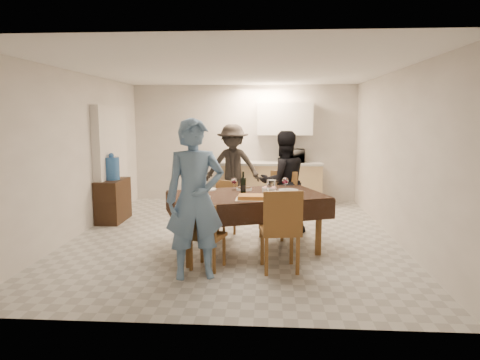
{
  "coord_description": "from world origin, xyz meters",
  "views": [
    {
      "loc": [
        0.54,
        -6.66,
        1.89
      ],
      "look_at": [
        0.12,
        -0.3,
        0.95
      ],
      "focal_mm": 32.0,
      "sensor_mm": 36.0,
      "label": 1
    }
  ],
  "objects_px": {
    "dining_table": "(246,197)",
    "console": "(113,200)",
    "water_pitcher": "(272,187)",
    "microwave": "(292,156)",
    "person_near": "(195,199)",
    "person_far": "(283,182)",
    "water_jug": "(112,168)",
    "person_kitchen": "(233,166)",
    "wine_bottle": "(243,182)",
    "savoury_tart": "(253,197)"
  },
  "relations": [
    {
      "from": "dining_table",
      "to": "console",
      "type": "xyz_separation_m",
      "value": [
        -2.52,
        1.6,
        -0.4
      ]
    },
    {
      "from": "water_pitcher",
      "to": "microwave",
      "type": "relative_size",
      "value": 0.4
    },
    {
      "from": "console",
      "to": "person_near",
      "type": "distance_m",
      "value": 3.35
    },
    {
      "from": "console",
      "to": "person_far",
      "type": "relative_size",
      "value": 0.49
    },
    {
      "from": "person_near",
      "to": "person_far",
      "type": "bearing_deg",
      "value": 47.36
    },
    {
      "from": "console",
      "to": "water_jug",
      "type": "relative_size",
      "value": 2.01
    },
    {
      "from": "console",
      "to": "water_jug",
      "type": "distance_m",
      "value": 0.59
    },
    {
      "from": "water_pitcher",
      "to": "person_far",
      "type": "relative_size",
      "value": 0.12
    },
    {
      "from": "person_near",
      "to": "person_far",
      "type": "distance_m",
      "value": 2.37
    },
    {
      "from": "water_pitcher",
      "to": "person_kitchen",
      "type": "xyz_separation_m",
      "value": [
        -0.79,
        3.04,
        -0.05
      ]
    },
    {
      "from": "person_kitchen",
      "to": "dining_table",
      "type": "bearing_deg",
      "value": -81.6
    },
    {
      "from": "person_near",
      "to": "person_far",
      "type": "relative_size",
      "value": 1.13
    },
    {
      "from": "person_kitchen",
      "to": "wine_bottle",
      "type": "bearing_deg",
      "value": -82.42
    },
    {
      "from": "water_jug",
      "to": "water_pitcher",
      "type": "distance_m",
      "value": 3.31
    },
    {
      "from": "wine_bottle",
      "to": "person_kitchen",
      "type": "distance_m",
      "value": 2.97
    },
    {
      "from": "console",
      "to": "savoury_tart",
      "type": "bearing_deg",
      "value": -37.01
    },
    {
      "from": "water_pitcher",
      "to": "person_far",
      "type": "xyz_separation_m",
      "value": [
        0.2,
        1.1,
        -0.09
      ]
    },
    {
      "from": "microwave",
      "to": "person_far",
      "type": "height_order",
      "value": "person_far"
    },
    {
      "from": "water_jug",
      "to": "dining_table",
      "type": "bearing_deg",
      "value": -32.34
    },
    {
      "from": "person_near",
      "to": "microwave",
      "type": "bearing_deg",
      "value": 57.98
    },
    {
      "from": "dining_table",
      "to": "person_near",
      "type": "relative_size",
      "value": 1.27
    },
    {
      "from": "water_jug",
      "to": "microwave",
      "type": "bearing_deg",
      "value": 28.84
    },
    {
      "from": "person_far",
      "to": "savoury_tart",
      "type": "bearing_deg",
      "value": 53.43
    },
    {
      "from": "water_jug",
      "to": "person_near",
      "type": "height_order",
      "value": "person_near"
    },
    {
      "from": "console",
      "to": "water_pitcher",
      "type": "height_order",
      "value": "water_pitcher"
    },
    {
      "from": "water_jug",
      "to": "wine_bottle",
      "type": "relative_size",
      "value": 1.32
    },
    {
      "from": "water_jug",
      "to": "savoury_tart",
      "type": "relative_size",
      "value": 0.93
    },
    {
      "from": "console",
      "to": "person_far",
      "type": "distance_m",
      "value": 3.15
    },
    {
      "from": "console",
      "to": "microwave",
      "type": "height_order",
      "value": "microwave"
    },
    {
      "from": "water_pitcher",
      "to": "water_jug",
      "type": "bearing_deg",
      "value": 150.17
    },
    {
      "from": "savoury_tart",
      "to": "microwave",
      "type": "relative_size",
      "value": 0.84
    },
    {
      "from": "water_jug",
      "to": "water_pitcher",
      "type": "height_order",
      "value": "water_jug"
    },
    {
      "from": "person_near",
      "to": "water_jug",
      "type": "bearing_deg",
      "value": 111.69
    },
    {
      "from": "water_pitcher",
      "to": "person_kitchen",
      "type": "height_order",
      "value": "person_kitchen"
    },
    {
      "from": "savoury_tart",
      "to": "person_far",
      "type": "relative_size",
      "value": 0.26
    },
    {
      "from": "savoury_tart",
      "to": "person_kitchen",
      "type": "relative_size",
      "value": 0.25
    },
    {
      "from": "dining_table",
      "to": "person_near",
      "type": "distance_m",
      "value": 1.2
    },
    {
      "from": "person_kitchen",
      "to": "water_pitcher",
      "type": "bearing_deg",
      "value": -75.41
    },
    {
      "from": "console",
      "to": "savoury_tart",
      "type": "distance_m",
      "value": 3.32
    },
    {
      "from": "water_pitcher",
      "to": "savoury_tart",
      "type": "relative_size",
      "value": 0.47
    },
    {
      "from": "water_jug",
      "to": "person_kitchen",
      "type": "xyz_separation_m",
      "value": [
        2.08,
        1.39,
        -0.1
      ]
    },
    {
      "from": "water_pitcher",
      "to": "person_kitchen",
      "type": "distance_m",
      "value": 3.14
    },
    {
      "from": "dining_table",
      "to": "person_far",
      "type": "xyz_separation_m",
      "value": [
        0.55,
        1.05,
        0.05
      ]
    },
    {
      "from": "dining_table",
      "to": "console",
      "type": "bearing_deg",
      "value": 127.8
    },
    {
      "from": "wine_bottle",
      "to": "microwave",
      "type": "bearing_deg",
      "value": 75.52
    },
    {
      "from": "dining_table",
      "to": "wine_bottle",
      "type": "height_order",
      "value": "wine_bottle"
    },
    {
      "from": "dining_table",
      "to": "microwave",
      "type": "height_order",
      "value": "microwave"
    },
    {
      "from": "water_jug",
      "to": "wine_bottle",
      "type": "bearing_deg",
      "value": -32.03
    },
    {
      "from": "water_jug",
      "to": "person_far",
      "type": "distance_m",
      "value": 3.12
    },
    {
      "from": "wine_bottle",
      "to": "person_near",
      "type": "bearing_deg",
      "value": -114.44
    }
  ]
}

